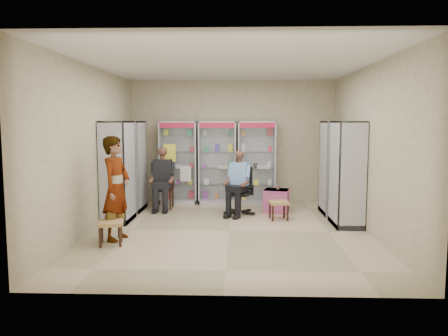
{
  "coord_description": "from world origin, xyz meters",
  "views": [
    {
      "loc": [
        0.17,
        -7.82,
        1.99
      ],
      "look_at": [
        -0.12,
        0.7,
        1.08
      ],
      "focal_mm": 35.0,
      "sensor_mm": 36.0,
      "label": 1
    }
  ],
  "objects_px": {
    "wooden_chair": "(164,188)",
    "office_chair": "(240,191)",
    "standing_man": "(116,188)",
    "cabinet_back_right": "(257,163)",
    "woven_stool_b": "(111,233)",
    "cabinet_back_mid": "(217,163)",
    "cabinet_back_left": "(179,162)",
    "seated_shopkeeper": "(240,185)",
    "woven_stool_a": "(279,210)",
    "cabinet_left_near": "(118,172)",
    "cabinet_right_near": "(347,174)",
    "cabinet_right_far": "(334,168)",
    "cabinet_left_far": "(131,166)",
    "pink_trunk": "(276,201)"
  },
  "relations": [
    {
      "from": "cabinet_right_near",
      "to": "woven_stool_b",
      "type": "relative_size",
      "value": 5.16
    },
    {
      "from": "cabinet_right_near",
      "to": "seated_shopkeeper",
      "type": "height_order",
      "value": "cabinet_right_near"
    },
    {
      "from": "cabinet_back_left",
      "to": "standing_man",
      "type": "distance_m",
      "value": 3.44
    },
    {
      "from": "seated_shopkeeper",
      "to": "woven_stool_a",
      "type": "xyz_separation_m",
      "value": [
        0.8,
        -0.44,
        -0.46
      ]
    },
    {
      "from": "standing_man",
      "to": "cabinet_right_far",
      "type": "bearing_deg",
      "value": -48.27
    },
    {
      "from": "cabinet_left_near",
      "to": "woven_stool_b",
      "type": "bearing_deg",
      "value": 11.16
    },
    {
      "from": "cabinet_right_far",
      "to": "office_chair",
      "type": "distance_m",
      "value": 2.1
    },
    {
      "from": "cabinet_left_far",
      "to": "office_chair",
      "type": "bearing_deg",
      "value": 81.92
    },
    {
      "from": "cabinet_right_far",
      "to": "woven_stool_a",
      "type": "relative_size",
      "value": 5.27
    },
    {
      "from": "wooden_chair",
      "to": "woven_stool_a",
      "type": "bearing_deg",
      "value": -22.14
    },
    {
      "from": "office_chair",
      "to": "wooden_chair",
      "type": "bearing_deg",
      "value": -174.43
    },
    {
      "from": "office_chair",
      "to": "standing_man",
      "type": "relative_size",
      "value": 0.58
    },
    {
      "from": "standing_man",
      "to": "wooden_chair",
      "type": "bearing_deg",
      "value": 5.82
    },
    {
      "from": "cabinet_back_right",
      "to": "standing_man",
      "type": "bearing_deg",
      "value": -126.26
    },
    {
      "from": "woven_stool_a",
      "to": "woven_stool_b",
      "type": "distance_m",
      "value": 3.48
    },
    {
      "from": "cabinet_back_left",
      "to": "woven_stool_b",
      "type": "xyz_separation_m",
      "value": [
        -0.6,
        -3.7,
        -0.81
      ]
    },
    {
      "from": "cabinet_left_near",
      "to": "cabinet_back_mid",
      "type": "bearing_deg",
      "value": 137.2
    },
    {
      "from": "cabinet_back_left",
      "to": "standing_man",
      "type": "xyz_separation_m",
      "value": [
        -0.58,
        -3.39,
        -0.12
      ]
    },
    {
      "from": "cabinet_back_right",
      "to": "woven_stool_b",
      "type": "height_order",
      "value": "cabinet_back_right"
    },
    {
      "from": "office_chair",
      "to": "cabinet_right_far",
      "type": "bearing_deg",
      "value": 26.94
    },
    {
      "from": "cabinet_left_far",
      "to": "woven_stool_a",
      "type": "distance_m",
      "value": 3.42
    },
    {
      "from": "cabinet_back_left",
      "to": "cabinet_left_near",
      "type": "xyz_separation_m",
      "value": [
        -0.93,
        -2.03,
        0.0
      ]
    },
    {
      "from": "wooden_chair",
      "to": "office_chair",
      "type": "xyz_separation_m",
      "value": [
        1.74,
        -0.54,
        0.04
      ]
    },
    {
      "from": "cabinet_left_far",
      "to": "office_chair",
      "type": "distance_m",
      "value": 2.49
    },
    {
      "from": "woven_stool_a",
      "to": "office_chair",
      "type": "bearing_deg",
      "value": 148.46
    },
    {
      "from": "woven_stool_a",
      "to": "standing_man",
      "type": "xyz_separation_m",
      "value": [
        -2.87,
        -1.62,
        0.69
      ]
    },
    {
      "from": "cabinet_right_far",
      "to": "woven_stool_b",
      "type": "distance_m",
      "value": 4.93
    },
    {
      "from": "cabinet_back_left",
      "to": "cabinet_right_far",
      "type": "distance_m",
      "value": 3.71
    },
    {
      "from": "cabinet_back_right",
      "to": "cabinet_right_near",
      "type": "xyz_separation_m",
      "value": [
        1.63,
        -2.23,
        0.0
      ]
    },
    {
      "from": "cabinet_back_mid",
      "to": "cabinet_right_near",
      "type": "relative_size",
      "value": 1.0
    },
    {
      "from": "cabinet_back_mid",
      "to": "cabinet_left_near",
      "type": "height_order",
      "value": "same"
    },
    {
      "from": "cabinet_right_near",
      "to": "cabinet_right_far",
      "type": "bearing_deg",
      "value": 0.0
    },
    {
      "from": "cabinet_back_mid",
      "to": "office_chair",
      "type": "xyz_separation_m",
      "value": [
        0.54,
        -1.27,
        -0.49
      ]
    },
    {
      "from": "cabinet_right_near",
      "to": "office_chair",
      "type": "bearing_deg",
      "value": 64.87
    },
    {
      "from": "woven_stool_b",
      "to": "standing_man",
      "type": "xyz_separation_m",
      "value": [
        0.02,
        0.32,
        0.68
      ]
    },
    {
      "from": "cabinet_back_left",
      "to": "cabinet_back_right",
      "type": "xyz_separation_m",
      "value": [
        1.9,
        0.0,
        0.0
      ]
    },
    {
      "from": "cabinet_right_near",
      "to": "woven_stool_a",
      "type": "xyz_separation_m",
      "value": [
        -1.24,
        0.47,
        -0.81
      ]
    },
    {
      "from": "wooden_chair",
      "to": "office_chair",
      "type": "height_order",
      "value": "office_chair"
    },
    {
      "from": "cabinet_back_left",
      "to": "seated_shopkeeper",
      "type": "height_order",
      "value": "cabinet_back_left"
    },
    {
      "from": "seated_shopkeeper",
      "to": "woven_stool_a",
      "type": "bearing_deg",
      "value": -5.94
    },
    {
      "from": "cabinet_right_near",
      "to": "woven_stool_b",
      "type": "bearing_deg",
      "value": 109.62
    },
    {
      "from": "pink_trunk",
      "to": "woven_stool_b",
      "type": "height_order",
      "value": "pink_trunk"
    },
    {
      "from": "cabinet_back_left",
      "to": "office_chair",
      "type": "relative_size",
      "value": 1.96
    },
    {
      "from": "cabinet_right_near",
      "to": "cabinet_back_mid",
      "type": "bearing_deg",
      "value": 49.16
    },
    {
      "from": "seated_shopkeeper",
      "to": "pink_trunk",
      "type": "xyz_separation_m",
      "value": [
        0.81,
        0.32,
        -0.4
      ]
    },
    {
      "from": "wooden_chair",
      "to": "standing_man",
      "type": "bearing_deg",
      "value": -97.17
    },
    {
      "from": "cabinet_back_left",
      "to": "cabinet_back_right",
      "type": "bearing_deg",
      "value": 0.0
    },
    {
      "from": "cabinet_back_left",
      "to": "standing_man",
      "type": "bearing_deg",
      "value": -99.78
    },
    {
      "from": "office_chair",
      "to": "woven_stool_a",
      "type": "bearing_deg",
      "value": -8.63
    },
    {
      "from": "woven_stool_a",
      "to": "standing_man",
      "type": "height_order",
      "value": "standing_man"
    }
  ]
}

